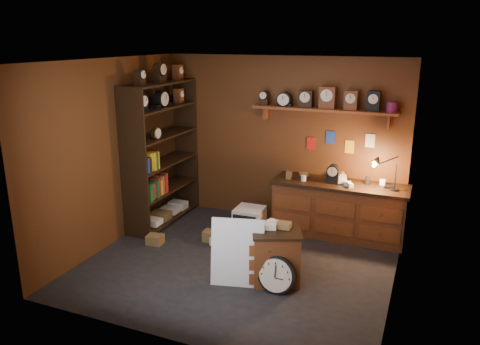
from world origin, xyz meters
The scene contains 11 objects.
floor centered at (0.00, 0.00, 0.00)m, with size 4.00×4.00×0.00m, color black.
room_shell centered at (0.04, 0.11, 1.72)m, with size 4.02×3.62×2.71m.
shelving_unit centered at (-1.79, 0.98, 1.25)m, with size 0.47×1.60×2.58m.
workbench centered at (1.05, 1.47, 0.47)m, with size 2.03×0.66×1.36m.
low_cabinet centered at (0.61, -0.24, 0.37)m, with size 0.75×0.70×0.77m.
big_round_clock centered at (0.70, -0.50, 0.23)m, with size 0.47×0.16×0.47m.
white_panel centered at (0.19, -0.49, 0.00)m, with size 0.65×0.03×0.87m, color silver.
mini_fridge centered at (-0.22, 0.95, 0.22)m, with size 0.44×0.46×0.44m.
floor_box_a centered at (-1.40, 0.11, 0.07)m, with size 0.23×0.19×0.14m, color brown.
floor_box_b centered at (-0.53, 0.48, 0.06)m, with size 0.19×0.23×0.12m, color white.
floor_box_c centered at (-0.68, 0.52, 0.08)m, with size 0.22×0.18×0.16m, color brown.
Camera 1 is at (2.24, -5.32, 2.98)m, focal length 35.00 mm.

